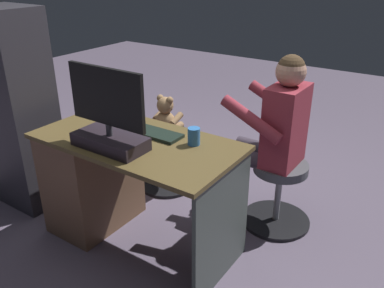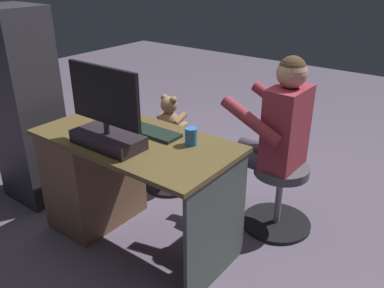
# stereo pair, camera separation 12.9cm
# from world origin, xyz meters

# --- Properties ---
(ground_plane) EXTENTS (10.00, 10.00, 0.00)m
(ground_plane) POSITION_xyz_m (0.00, 0.00, 0.00)
(ground_plane) COLOR #615569
(desk) EXTENTS (1.25, 0.64, 0.74)m
(desk) POSITION_xyz_m (0.32, 0.31, 0.40)
(desk) COLOR brown
(desk) RESTS_ON ground_plane
(monitor) EXTENTS (0.52, 0.21, 0.46)m
(monitor) POSITION_xyz_m (0.04, 0.48, 0.88)
(monitor) COLOR #261E26
(monitor) RESTS_ON desk
(keyboard) EXTENTS (0.42, 0.14, 0.02)m
(keyboard) POSITION_xyz_m (-0.01, 0.20, 0.75)
(keyboard) COLOR black
(keyboard) RESTS_ON desk
(computer_mouse) EXTENTS (0.06, 0.10, 0.04)m
(computer_mouse) POSITION_xyz_m (0.31, 0.20, 0.76)
(computer_mouse) COLOR #1F2931
(computer_mouse) RESTS_ON desk
(cup) EXTENTS (0.07, 0.07, 0.10)m
(cup) POSITION_xyz_m (-0.32, 0.18, 0.79)
(cup) COLOR #3372BF
(cup) RESTS_ON desk
(tv_remote) EXTENTS (0.11, 0.15, 0.02)m
(tv_remote) POSITION_xyz_m (0.32, 0.27, 0.75)
(tv_remote) COLOR black
(tv_remote) RESTS_ON desk
(office_chair_teddy) EXTENTS (0.47, 0.47, 0.47)m
(office_chair_teddy) POSITION_xyz_m (0.31, -0.37, 0.27)
(office_chair_teddy) COLOR black
(office_chair_teddy) RESTS_ON ground_plane
(teddy_bear) EXTENTS (0.22, 0.22, 0.30)m
(teddy_bear) POSITION_xyz_m (0.31, -0.38, 0.60)
(teddy_bear) COLOR #A07950
(teddy_bear) RESTS_ON office_chair_teddy
(visitor_chair) EXTENTS (0.48, 0.48, 0.47)m
(visitor_chair) POSITION_xyz_m (-0.65, -0.38, 0.26)
(visitor_chair) COLOR black
(visitor_chair) RESTS_ON ground_plane
(person) EXTENTS (0.52, 0.48, 1.19)m
(person) POSITION_xyz_m (-0.57, -0.38, 0.70)
(person) COLOR #9A303E
(person) RESTS_ON ground_plane
(equipment_rack) EXTENTS (0.44, 0.36, 1.44)m
(equipment_rack) POSITION_xyz_m (1.03, 0.38, 0.72)
(equipment_rack) COLOR #2F2D34
(equipment_rack) RESTS_ON ground_plane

